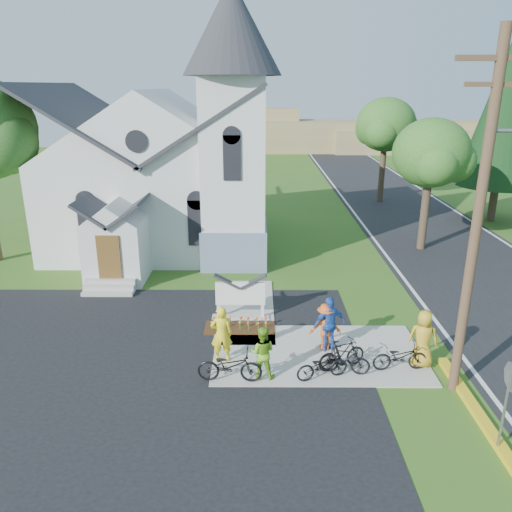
{
  "coord_description": "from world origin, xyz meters",
  "views": [
    {
      "loc": [
        -0.53,
        -14.34,
        8.57
      ],
      "look_at": [
        -0.61,
        5.0,
        1.95
      ],
      "focal_mm": 35.0,
      "sensor_mm": 36.0,
      "label": 1
    }
  ],
  "objects_px": {
    "bike_2": "(322,366)",
    "cyclist_3": "(325,327)",
    "church_sign": "(240,294)",
    "bike_0": "(230,366)",
    "utility_pole": "(481,212)",
    "cyclist_4": "(423,338)",
    "stop_sign": "(510,389)",
    "bike_4": "(400,357)",
    "cyclist_0": "(221,334)",
    "bike_1": "(345,360)",
    "bike_3": "(342,354)",
    "cyclist_1": "(262,352)",
    "cyclist_2": "(329,324)"
  },
  "relations": [
    {
      "from": "church_sign",
      "to": "bike_3",
      "type": "height_order",
      "value": "church_sign"
    },
    {
      "from": "bike_3",
      "to": "bike_0",
      "type": "bearing_deg",
      "value": 79.65
    },
    {
      "from": "church_sign",
      "to": "cyclist_3",
      "type": "relative_size",
      "value": 1.32
    },
    {
      "from": "bike_1",
      "to": "bike_3",
      "type": "bearing_deg",
      "value": 21.3
    },
    {
      "from": "bike_0",
      "to": "cyclist_3",
      "type": "bearing_deg",
      "value": -55.17
    },
    {
      "from": "bike_3",
      "to": "bike_4",
      "type": "height_order",
      "value": "bike_3"
    },
    {
      "from": "stop_sign",
      "to": "bike_3",
      "type": "xyz_separation_m",
      "value": [
        -3.32,
        3.75,
        -1.23
      ]
    },
    {
      "from": "cyclist_0",
      "to": "cyclist_2",
      "type": "height_order",
      "value": "cyclist_2"
    },
    {
      "from": "bike_1",
      "to": "church_sign",
      "type": "bearing_deg",
      "value": 51.97
    },
    {
      "from": "bike_2",
      "to": "cyclist_3",
      "type": "distance_m",
      "value": 1.89
    },
    {
      "from": "stop_sign",
      "to": "bike_4",
      "type": "bearing_deg",
      "value": 112.16
    },
    {
      "from": "bike_4",
      "to": "cyclist_0",
      "type": "bearing_deg",
      "value": 79.98
    },
    {
      "from": "stop_sign",
      "to": "bike_2",
      "type": "relative_size",
      "value": 1.49
    },
    {
      "from": "church_sign",
      "to": "bike_0",
      "type": "relative_size",
      "value": 1.12
    },
    {
      "from": "utility_pole",
      "to": "bike_2",
      "type": "xyz_separation_m",
      "value": [
        -3.93,
        0.45,
        -4.92
      ]
    },
    {
      "from": "bike_2",
      "to": "cyclist_4",
      "type": "height_order",
      "value": "cyclist_4"
    },
    {
      "from": "church_sign",
      "to": "bike_0",
      "type": "bearing_deg",
      "value": -92.29
    },
    {
      "from": "church_sign",
      "to": "utility_pole",
      "type": "height_order",
      "value": "utility_pole"
    },
    {
      "from": "cyclist_1",
      "to": "bike_1",
      "type": "xyz_separation_m",
      "value": [
        2.57,
        0.19,
        -0.36
      ]
    },
    {
      "from": "cyclist_3",
      "to": "bike_4",
      "type": "bearing_deg",
      "value": 147.62
    },
    {
      "from": "bike_1",
      "to": "cyclist_3",
      "type": "relative_size",
      "value": 0.94
    },
    {
      "from": "cyclist_2",
      "to": "cyclist_4",
      "type": "distance_m",
      "value": 3.0
    },
    {
      "from": "bike_1",
      "to": "bike_4",
      "type": "bearing_deg",
      "value": -71.46
    },
    {
      "from": "church_sign",
      "to": "cyclist_2",
      "type": "xyz_separation_m",
      "value": [
        3.07,
        -2.48,
        -0.01
      ]
    },
    {
      "from": "cyclist_0",
      "to": "bike_3",
      "type": "relative_size",
      "value": 1.14
    },
    {
      "from": "stop_sign",
      "to": "bike_1",
      "type": "xyz_separation_m",
      "value": [
        -3.26,
        3.44,
        -1.26
      ]
    },
    {
      "from": "cyclist_0",
      "to": "bike_2",
      "type": "xyz_separation_m",
      "value": [
        3.14,
        -1.06,
        -0.52
      ]
    },
    {
      "from": "bike_3",
      "to": "cyclist_4",
      "type": "relative_size",
      "value": 0.88
    },
    {
      "from": "church_sign",
      "to": "bike_0",
      "type": "height_order",
      "value": "church_sign"
    },
    {
      "from": "cyclist_1",
      "to": "cyclist_2",
      "type": "distance_m",
      "value": 2.82
    },
    {
      "from": "stop_sign",
      "to": "bike_4",
      "type": "relative_size",
      "value": 1.43
    },
    {
      "from": "stop_sign",
      "to": "cyclist_0",
      "type": "bearing_deg",
      "value": 149.48
    },
    {
      "from": "utility_pole",
      "to": "bike_0",
      "type": "distance_m",
      "value": 8.3
    },
    {
      "from": "church_sign",
      "to": "bike_3",
      "type": "distance_m",
      "value": 4.96
    },
    {
      "from": "utility_pole",
      "to": "cyclist_1",
      "type": "xyz_separation_m",
      "value": [
        -5.76,
        0.55,
        -4.52
      ]
    },
    {
      "from": "bike_0",
      "to": "bike_2",
      "type": "bearing_deg",
      "value": -84.44
    },
    {
      "from": "cyclist_0",
      "to": "bike_1",
      "type": "relative_size",
      "value": 1.22
    },
    {
      "from": "church_sign",
      "to": "cyclist_2",
      "type": "relative_size",
      "value": 1.14
    },
    {
      "from": "church_sign",
      "to": "cyclist_0",
      "type": "bearing_deg",
      "value": -98.89
    },
    {
      "from": "stop_sign",
      "to": "cyclist_0",
      "type": "relative_size",
      "value": 1.3
    },
    {
      "from": "cyclist_0",
      "to": "cyclist_1",
      "type": "distance_m",
      "value": 1.62
    },
    {
      "from": "bike_0",
      "to": "cyclist_0",
      "type": "bearing_deg",
      "value": 17.59
    },
    {
      "from": "cyclist_0",
      "to": "cyclist_3",
      "type": "distance_m",
      "value": 3.54
    },
    {
      "from": "stop_sign",
      "to": "bike_2",
      "type": "bearing_deg",
      "value": 141.79
    },
    {
      "from": "cyclist_0",
      "to": "bike_0",
      "type": "height_order",
      "value": "cyclist_0"
    },
    {
      "from": "cyclist_1",
      "to": "bike_4",
      "type": "distance_m",
      "value": 4.38
    },
    {
      "from": "utility_pole",
      "to": "bike_1",
      "type": "height_order",
      "value": "utility_pole"
    },
    {
      "from": "utility_pole",
      "to": "cyclist_4",
      "type": "relative_size",
      "value": 5.25
    },
    {
      "from": "cyclist_0",
      "to": "utility_pole",
      "type": "bearing_deg",
      "value": 162.7
    },
    {
      "from": "cyclist_0",
      "to": "bike_2",
      "type": "bearing_deg",
      "value": 156.1
    }
  ]
}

